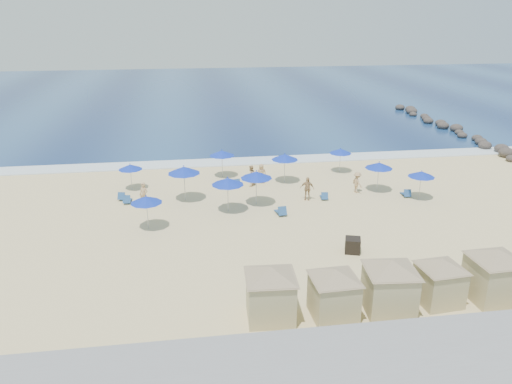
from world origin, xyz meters
TOP-DOWN VIEW (x-y plane):
  - ground at (0.00, 0.00)m, footprint 160.00×160.00m
  - ocean at (0.00, 55.00)m, footprint 160.00×80.00m
  - surf_line at (0.00, 15.50)m, footprint 160.00×2.50m
  - seawall at (0.00, -13.50)m, footprint 160.00×6.10m
  - rock_jetty at (24.01, 24.90)m, footprint 2.56×26.66m
  - trash_bin at (2.81, -3.62)m, footprint 1.08×1.08m
  - cabana_0 at (-3.03, -9.36)m, footprint 4.53×4.53m
  - cabana_1 at (-0.18, -9.66)m, footprint 4.23×4.23m
  - cabana_2 at (2.47, -9.62)m, footprint 4.61×4.61m
  - cabana_3 at (5.11, -9.29)m, footprint 4.04×4.04m
  - cabana_4 at (7.82, -9.36)m, footprint 4.65×4.65m
  - umbrella_0 at (-10.75, 9.29)m, footprint 1.85×1.85m
  - umbrella_1 at (-6.66, 6.28)m, footprint 2.36×2.36m
  - umbrella_2 at (-9.07, 1.49)m, footprint 2.01×2.01m
  - umbrella_3 at (-3.49, 11.39)m, footprint 2.09×2.09m
  - umbrella_4 at (-1.60, 4.67)m, footprint 2.27×2.27m
  - umbrella_5 at (-3.73, 3.64)m, footprint 2.24×2.24m
  - umbrella_6 at (1.40, 9.27)m, footprint 2.16×2.16m
  - umbrella_7 at (6.66, 11.23)m, footprint 1.90×1.90m
  - umbrella_8 at (8.07, 6.11)m, footprint 2.11×2.11m
  - umbrella_9 at (10.53, 4.04)m, footprint 1.96×1.96m
  - beach_chair_0 at (-11.23, 7.13)m, footprint 0.81×1.28m
  - beach_chair_1 at (-10.85, 6.36)m, footprint 0.55×1.22m
  - beach_chair_2 at (-2.62, 8.98)m, footprint 0.79×1.24m
  - beach_chair_3 at (-0.20, 2.53)m, footprint 0.69×1.34m
  - beach_chair_4 at (3.54, 5.02)m, footprint 0.66×1.19m
  - beach_chair_5 at (9.81, 4.67)m, footprint 0.66×1.23m
  - beachgoer_0 at (-9.55, 5.47)m, footprint 0.77×0.67m
  - beachgoer_1 at (-1.43, 8.74)m, footprint 0.99×1.04m
  - beachgoer_2 at (2.25, 5.09)m, footprint 1.11×0.78m
  - beachgoer_3 at (6.41, 6.06)m, footprint 0.84×1.16m
  - beachgoer_4 at (-0.48, 9.40)m, footprint 0.79×0.53m

SIDE VIEW (x-z plane):
  - ground at x=0.00m, z-range 0.00..0.00m
  - ocean at x=0.00m, z-range 0.00..0.06m
  - surf_line at x=0.00m, z-range 0.00..0.08m
  - beach_chair_4 at x=3.54m, z-range -0.10..0.52m
  - beach_chair_2 at x=-2.62m, z-range -0.10..0.54m
  - beach_chair_5 at x=9.81m, z-range -0.10..0.55m
  - beach_chair_0 at x=-11.23m, z-range -0.10..0.55m
  - beach_chair_1 at x=-10.85m, z-range -0.10..0.57m
  - beach_chair_3 at x=-0.20m, z-range -0.11..0.61m
  - rock_jetty at x=24.01m, z-range -0.12..0.84m
  - trash_bin at x=2.81m, z-range 0.00..0.86m
  - seawall at x=0.00m, z-range 0.04..1.26m
  - beachgoer_4 at x=-0.48m, z-range 0.00..1.58m
  - beachgoer_3 at x=6.41m, z-range 0.00..1.62m
  - beachgoer_1 at x=-1.43m, z-range 0.00..1.68m
  - beachgoer_2 at x=2.25m, z-range 0.00..1.75m
  - beachgoer_0 at x=-9.55m, z-range 0.00..1.77m
  - cabana_3 at x=5.11m, z-range 0.18..2.73m
  - cabana_1 at x=-0.18m, z-range 0.19..2.85m
  - cabana_0 at x=-3.03m, z-range 0.21..3.05m
  - cabana_2 at x=2.47m, z-range 0.21..3.12m
  - cabana_4 at x=7.82m, z-range 0.21..3.13m
  - umbrella_0 at x=-10.75m, z-range 0.77..2.88m
  - umbrella_7 at x=6.66m, z-range 0.79..2.95m
  - umbrella_9 at x=10.53m, z-range 0.82..3.05m
  - umbrella_2 at x=-9.07m, z-range 0.84..3.13m
  - umbrella_3 at x=-3.49m, z-range 0.87..3.25m
  - umbrella_8 at x=8.07m, z-range 0.88..3.28m
  - umbrella_6 at x=1.40m, z-range 0.90..3.35m
  - umbrella_5 at x=-3.73m, z-range 0.93..3.48m
  - umbrella_4 at x=-1.60m, z-range 0.95..3.54m
  - umbrella_1 at x=-6.66m, z-range 0.99..3.67m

